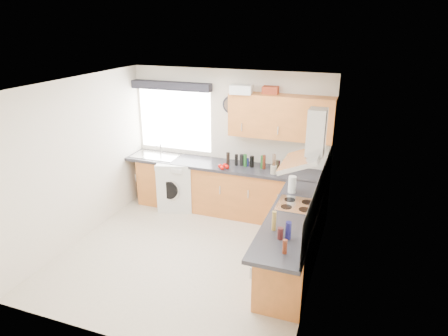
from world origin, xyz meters
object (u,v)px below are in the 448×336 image
at_px(extractor_hood, 309,146).
at_px(upper_cabinets, 281,117).
at_px(washing_machine, 177,184).
at_px(oven, 295,237).

distance_m(extractor_hood, upper_cabinets, 1.48).
distance_m(upper_cabinets, washing_machine, 2.28).
relative_size(oven, extractor_hood, 1.09).
xyz_separation_m(oven, washing_machine, (-2.37, 1.10, 0.03)).
bearing_deg(oven, washing_machine, 155.12).
xyz_separation_m(upper_cabinets, washing_machine, (-1.82, -0.23, -1.35)).
distance_m(oven, upper_cabinets, 1.99).
bearing_deg(extractor_hood, washing_machine, 156.01).
relative_size(oven, washing_machine, 0.94).
bearing_deg(oven, extractor_hood, -0.00).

